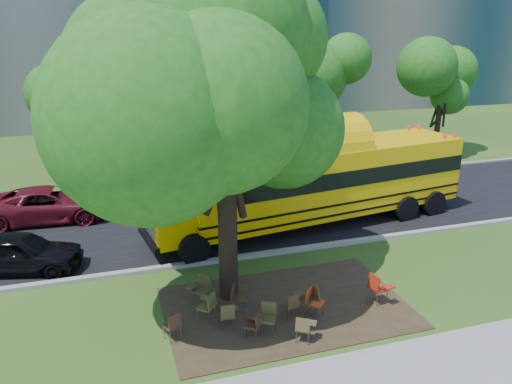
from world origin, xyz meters
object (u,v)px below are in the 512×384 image
object	(u,v)px
chair_11	(292,303)
chair_10	(237,296)
chair_4	(304,327)
chair_9	(202,286)
chair_0	(173,323)
chair_7	(378,286)
school_bus	(324,179)
chair_2	(254,322)
chair_3	(267,315)
chair_5	(313,300)
main_tree	(225,101)
chair_1	(228,313)
black_car	(19,252)
chair_8	(208,304)
bg_car_red	(49,204)
chair_6	(310,297)

from	to	relation	value
chair_11	chair_10	bearing A→B (deg)	143.27
chair_4	chair_9	world-z (taller)	chair_9
chair_0	chair_11	world-z (taller)	chair_0
chair_0	chair_10	world-z (taller)	chair_10
chair_4	chair_7	size ratio (longest dim) A/B	0.82
school_bus	chair_10	distance (m)	7.86
chair_7	chair_2	bearing A→B (deg)	-92.61
chair_3	chair_5	bearing A→B (deg)	-140.06
chair_2	chair_5	distance (m)	1.93
main_tree	chair_1	world-z (taller)	main_tree
chair_1	chair_2	distance (m)	0.79
chair_3	black_car	world-z (taller)	black_car
chair_5	chair_8	xyz separation A→B (m)	(-2.86, 0.68, -0.01)
chair_8	chair_1	bearing A→B (deg)	-100.10
school_bus	chair_9	bearing A→B (deg)	-149.74
school_bus	chair_0	world-z (taller)	school_bus
chair_1	chair_5	xyz separation A→B (m)	(2.44, -0.12, 0.06)
main_tree	chair_1	distance (m)	5.71
bg_car_red	chair_6	bearing A→B (deg)	-139.41
chair_4	black_car	xyz separation A→B (m)	(-7.50, 6.59, 0.20)
school_bus	black_car	world-z (taller)	school_bus
chair_9	black_car	size ratio (longest dim) A/B	0.23
chair_0	chair_8	xyz separation A→B (m)	(1.05, 0.57, 0.06)
chair_2	bg_car_red	xyz separation A→B (m)	(-5.71, 10.67, 0.24)
chair_5	chair_8	bearing A→B (deg)	-56.54
chair_11	bg_car_red	size ratio (longest dim) A/B	0.15
chair_0	chair_10	xyz separation A→B (m)	(1.93, 0.72, 0.06)
main_tree	bg_car_red	world-z (taller)	main_tree
chair_1	chair_6	size ratio (longest dim) A/B	0.86
chair_2	chair_4	bearing A→B (deg)	-82.43
chair_1	chair_5	size ratio (longest dim) A/B	0.90
chair_0	chair_3	distance (m)	2.47
chair_4	chair_2	bearing A→B (deg)	-175.41
chair_5	bg_car_red	bearing A→B (deg)	-96.58
main_tree	school_bus	world-z (taller)	main_tree
chair_1	chair_8	world-z (taller)	chair_8
chair_3	chair_4	world-z (taller)	chair_3
chair_1	chair_7	bearing A→B (deg)	5.52
main_tree	chair_2	world-z (taller)	main_tree
chair_2	chair_8	world-z (taller)	chair_8
main_tree	chair_2	bearing A→B (deg)	-87.28
main_tree	chair_4	world-z (taller)	main_tree
chair_3	chair_5	distance (m)	1.52
chair_4	chair_8	distance (m)	2.75
chair_0	chair_6	bearing A→B (deg)	-21.95
school_bus	chair_8	distance (m)	8.57
school_bus	chair_11	xyz separation A→B (m)	(-3.89, -6.39, -1.40)
chair_3	chair_5	xyz separation A→B (m)	(1.48, 0.32, 0.01)
chair_0	chair_8	bearing A→B (deg)	6.10
chair_3	chair_5	size ratio (longest dim) A/B	0.98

